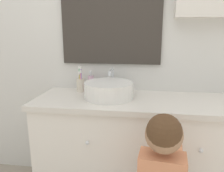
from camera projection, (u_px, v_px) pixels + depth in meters
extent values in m
cube|color=silver|center=(146.00, 29.00, 1.65)|extent=(3.20, 0.06, 2.50)
cube|color=silver|center=(142.00, 153.00, 1.58)|extent=(1.46, 0.47, 0.75)
cube|color=beige|center=(143.00, 102.00, 1.49)|extent=(1.50, 0.51, 0.03)
sphere|color=silver|center=(87.00, 143.00, 1.35)|extent=(0.02, 0.02, 0.02)
sphere|color=silver|center=(201.00, 151.00, 1.26)|extent=(0.02, 0.02, 0.02)
cylinder|color=white|center=(109.00, 90.00, 1.52)|extent=(0.34, 0.34, 0.11)
cylinder|color=silver|center=(109.00, 83.00, 1.51)|extent=(0.28, 0.28, 0.01)
cylinder|color=silver|center=(113.00, 80.00, 1.70)|extent=(0.02, 0.02, 0.17)
cylinder|color=silver|center=(111.00, 71.00, 1.61)|extent=(0.02, 0.15, 0.02)
cylinder|color=silver|center=(109.00, 74.00, 1.54)|extent=(0.02, 0.02, 0.02)
sphere|color=white|center=(124.00, 87.00, 1.70)|extent=(0.05, 0.05, 0.05)
cylinder|color=beige|center=(81.00, 85.00, 1.69)|extent=(0.06, 0.06, 0.10)
cylinder|color=#8E56B7|center=(81.00, 78.00, 1.67)|extent=(0.01, 0.01, 0.19)
cube|color=white|center=(81.00, 68.00, 1.66)|extent=(0.01, 0.02, 0.02)
cylinder|color=orange|center=(81.00, 79.00, 1.69)|extent=(0.01, 0.01, 0.17)
cube|color=white|center=(80.00, 70.00, 1.67)|extent=(0.01, 0.02, 0.02)
cylinder|color=#47B26B|center=(79.00, 78.00, 1.68)|extent=(0.01, 0.01, 0.19)
cube|color=white|center=(79.00, 67.00, 1.66)|extent=(0.01, 0.02, 0.02)
cylinder|color=#E5CC4C|center=(79.00, 81.00, 1.68)|extent=(0.01, 0.01, 0.14)
cube|color=white|center=(79.00, 73.00, 1.67)|extent=(0.01, 0.02, 0.02)
cylinder|color=pink|center=(81.00, 80.00, 1.67)|extent=(0.01, 0.01, 0.16)
cube|color=white|center=(80.00, 72.00, 1.65)|extent=(0.01, 0.02, 0.02)
cylinder|color=#CCA3BC|center=(91.00, 84.00, 1.69)|extent=(0.05, 0.05, 0.12)
cylinder|color=silver|center=(91.00, 74.00, 1.68)|extent=(0.01, 0.01, 0.02)
cube|color=silver|center=(90.00, 72.00, 1.66)|extent=(0.02, 0.03, 0.02)
sphere|color=#997051|center=(164.00, 135.00, 1.03)|extent=(0.18, 0.18, 0.18)
sphere|color=#4C331E|center=(164.00, 131.00, 1.01)|extent=(0.17, 0.17, 0.17)
cylinder|color=tan|center=(178.00, 149.00, 1.23)|extent=(0.08, 0.25, 0.05)
cylinder|color=#D6423D|center=(178.00, 133.00, 1.33)|extent=(0.01, 0.05, 0.12)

